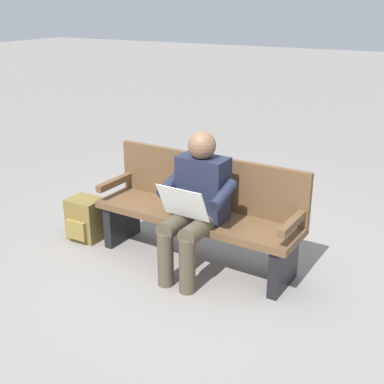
% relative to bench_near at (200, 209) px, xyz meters
% --- Properties ---
extents(ground_plane, '(40.00, 40.00, 0.00)m').
position_rel_bench_near_xyz_m(ground_plane, '(0.00, 0.07, -0.46)').
color(ground_plane, gray).
extents(bench_near, '(1.82, 0.57, 0.90)m').
position_rel_bench_near_xyz_m(bench_near, '(0.00, 0.00, 0.00)').
color(bench_near, brown).
rests_on(bench_near, ground).
extents(person_seated, '(0.59, 0.59, 1.18)m').
position_rel_bench_near_xyz_m(person_seated, '(-0.09, 0.24, 0.17)').
color(person_seated, '#1E2338').
rests_on(person_seated, ground).
extents(backpack, '(0.30, 0.29, 0.40)m').
position_rel_bench_near_xyz_m(backpack, '(1.12, 0.17, -0.26)').
color(backpack, brown).
rests_on(backpack, ground).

